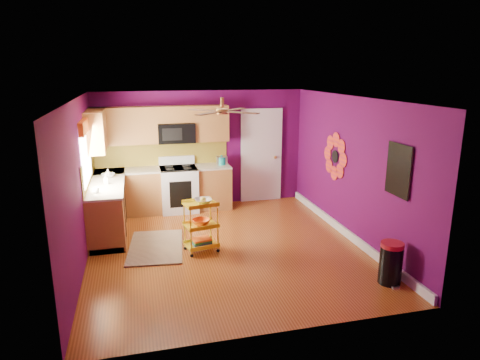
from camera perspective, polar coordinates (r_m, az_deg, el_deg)
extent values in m
plane|color=brown|center=(7.36, -1.87, -8.99)|extent=(5.00, 5.00, 0.00)
cube|color=#53094A|center=(9.35, -5.17, 4.14)|extent=(4.50, 0.04, 2.50)
cube|color=#53094A|center=(4.64, 4.54, -6.88)|extent=(4.50, 0.04, 2.50)
cube|color=#53094A|center=(6.86, -20.66, -0.65)|extent=(0.04, 5.00, 2.50)
cube|color=#53094A|center=(7.72, 14.61, 1.46)|extent=(0.04, 5.00, 2.50)
cube|color=silver|center=(6.75, -2.05, 10.83)|extent=(4.50, 5.00, 0.04)
cube|color=white|center=(8.05, 13.88, -6.75)|extent=(0.05, 4.90, 0.14)
cube|color=brown|center=(8.34, -17.14, -3.45)|extent=(0.60, 2.30, 0.90)
cube|color=brown|center=(9.16, -10.02, -1.41)|extent=(2.80, 0.60, 0.90)
cube|color=beige|center=(8.22, -17.39, -0.33)|extent=(0.63, 2.30, 0.04)
cube|color=beige|center=(9.04, -10.15, 1.46)|extent=(2.80, 0.63, 0.04)
cube|color=black|center=(8.47, -16.94, -6.02)|extent=(0.54, 2.30, 0.10)
cube|color=black|center=(9.27, -9.91, -3.78)|extent=(2.80, 0.54, 0.10)
cube|color=white|center=(9.15, -8.14, -1.28)|extent=(0.76, 0.66, 0.92)
cube|color=black|center=(9.03, -8.24, 1.56)|extent=(0.76, 0.62, 0.03)
cube|color=white|center=(9.28, -8.45, 2.63)|extent=(0.76, 0.06, 0.18)
cube|color=black|center=(8.84, -7.91, -1.91)|extent=(0.45, 0.02, 0.55)
cube|color=brown|center=(9.00, -15.21, 6.98)|extent=(1.32, 0.33, 0.75)
cube|color=brown|center=(9.13, -3.90, 7.56)|extent=(0.72, 0.33, 0.75)
cube|color=brown|center=(9.01, -8.61, 8.65)|extent=(0.76, 0.33, 0.34)
cube|color=brown|center=(8.54, -18.59, 6.34)|extent=(0.33, 1.30, 0.75)
cube|color=black|center=(9.03, -8.50, 6.23)|extent=(0.76, 0.38, 0.40)
cube|color=brown|center=(9.27, -10.36, 3.51)|extent=(2.80, 0.01, 0.51)
cube|color=brown|center=(8.18, -19.56, 1.41)|extent=(0.01, 2.30, 0.51)
cube|color=white|center=(7.81, -19.90, 3.46)|extent=(0.03, 1.20, 1.00)
cube|color=orange|center=(7.74, -19.98, 6.89)|extent=(0.08, 1.35, 0.22)
cube|color=white|center=(9.67, 2.83, 3.16)|extent=(0.85, 0.04, 2.05)
cube|color=white|center=(9.65, 2.86, 3.14)|extent=(0.95, 0.02, 2.15)
sphere|color=#BF8C3F|center=(9.72, 4.73, 3.04)|extent=(0.07, 0.07, 0.07)
cylinder|color=black|center=(8.21, 12.56, 3.07)|extent=(0.01, 0.24, 0.24)
cube|color=teal|center=(6.48, 20.45, 1.25)|extent=(0.03, 0.52, 0.72)
cube|color=black|center=(6.48, 20.34, 1.24)|extent=(0.01, 0.56, 0.76)
cylinder|color=#BF8C3F|center=(6.95, -2.39, 10.28)|extent=(0.06, 0.06, 0.16)
cylinder|color=#BF8C3F|center=(6.96, -2.38, 9.13)|extent=(0.20, 0.20, 0.08)
cube|color=#4C2D19|center=(7.28, -0.71, 9.38)|extent=(0.47, 0.47, 0.01)
cube|color=#4C2D19|center=(7.18, -4.95, 9.25)|extent=(0.47, 0.47, 0.01)
cube|color=#4C2D19|center=(6.65, -4.20, 8.84)|extent=(0.47, 0.47, 0.01)
cube|color=#4C2D19|center=(6.76, 0.35, 8.97)|extent=(0.47, 0.47, 0.01)
cube|color=#321D10|center=(7.49, -11.15, -8.72)|extent=(1.04, 1.53, 0.02)
cylinder|color=yellow|center=(6.88, -6.56, -6.87)|extent=(0.02, 0.02, 0.80)
cylinder|color=yellow|center=(7.03, -2.98, -6.31)|extent=(0.02, 0.02, 0.80)
cylinder|color=yellow|center=(7.16, -7.40, -6.01)|extent=(0.02, 0.02, 0.80)
cylinder|color=yellow|center=(7.30, -3.95, -5.49)|extent=(0.02, 0.02, 0.80)
sphere|color=black|center=(7.04, -6.47, -9.98)|extent=(0.06, 0.06, 0.06)
sphere|color=black|center=(7.18, -2.94, -9.37)|extent=(0.06, 0.06, 0.06)
sphere|color=black|center=(7.31, -7.30, -9.01)|extent=(0.06, 0.06, 0.06)
sphere|color=black|center=(7.46, -3.89, -8.45)|extent=(0.06, 0.06, 0.06)
cube|color=yellow|center=(6.96, -5.29, -3.23)|extent=(0.58, 0.47, 0.03)
cube|color=yellow|center=(7.08, -5.22, -6.06)|extent=(0.58, 0.47, 0.03)
cube|color=yellow|center=(7.21, -5.15, -8.58)|extent=(0.58, 0.47, 0.03)
imported|color=beige|center=(6.96, -4.93, -2.79)|extent=(0.34, 0.34, 0.07)
sphere|color=yellow|center=(6.96, -4.94, -2.62)|extent=(0.09, 0.09, 0.09)
imported|color=orange|center=(7.06, -5.23, -5.60)|extent=(0.35, 0.35, 0.09)
cube|color=navy|center=(7.20, -5.16, -8.34)|extent=(0.34, 0.28, 0.04)
cube|color=#267233|center=(7.18, -5.17, -8.08)|extent=(0.34, 0.28, 0.03)
cube|color=orange|center=(7.17, -5.17, -7.85)|extent=(0.34, 0.28, 0.03)
cylinder|color=black|center=(6.48, 19.43, -10.65)|extent=(0.34, 0.34, 0.55)
cylinder|color=#A91824|center=(6.36, 19.67, -8.15)|extent=(0.32, 0.32, 0.06)
cube|color=beige|center=(6.47, 20.02, -13.28)|extent=(0.11, 0.06, 0.03)
cylinder|color=teal|center=(9.21, -2.46, 2.56)|extent=(0.18, 0.18, 0.16)
sphere|color=teal|center=(9.19, -2.47, 3.17)|extent=(0.06, 0.06, 0.06)
cube|color=beige|center=(9.23, -2.44, 2.65)|extent=(0.22, 0.15, 0.18)
imported|color=#EA3F72|center=(8.00, -17.45, 0.07)|extent=(0.08, 0.08, 0.17)
imported|color=white|center=(8.52, -17.19, 0.91)|extent=(0.12, 0.12, 0.16)
imported|color=white|center=(8.54, -17.17, 0.59)|extent=(0.25, 0.25, 0.06)
imported|color=white|center=(7.49, -18.69, -1.32)|extent=(0.12, 0.12, 0.09)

